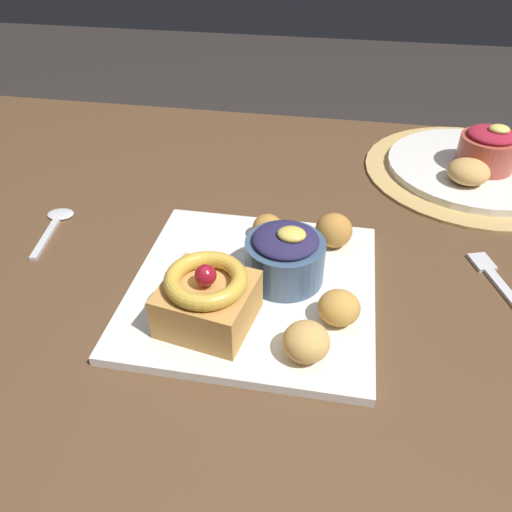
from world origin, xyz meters
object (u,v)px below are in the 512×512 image
at_px(fritter_extra, 339,308).
at_px(back_pastry, 468,172).
at_px(cake_slice, 207,298).
at_px(berry_ramekin, 285,256).
at_px(front_plate, 253,288).
at_px(fritter_front, 334,230).
at_px(fritter_middle, 306,342).
at_px(back_plate, 475,167).
at_px(fritter_back, 267,227).
at_px(spoon, 54,224).
at_px(back_ramekin, 488,148).
at_px(fork, 495,279).

distance_m(fritter_extra, back_pastry, 0.39).
xyz_separation_m(cake_slice, berry_ramekin, (0.07, 0.09, -0.00)).
bearing_deg(cake_slice, front_plate, 62.58).
bearing_deg(berry_ramekin, cake_slice, -128.72).
xyz_separation_m(fritter_front, fritter_middle, (-0.02, -0.20, -0.00)).
height_order(back_plate, back_pastry, back_pastry).
height_order(fritter_middle, back_plate, fritter_middle).
height_order(berry_ramekin, fritter_back, berry_ramekin).
bearing_deg(front_plate, fritter_back, 89.27).
relative_size(fritter_front, back_pastry, 0.75).
bearing_deg(spoon, fritter_back, -96.87).
bearing_deg(fritter_front, back_ramekin, 47.81).
xyz_separation_m(front_plate, fork, (0.30, 0.08, -0.00)).
bearing_deg(fritter_back, fritter_front, -0.77).
distance_m(fritter_middle, back_plate, 0.53).
bearing_deg(back_plate, cake_slice, -128.93).
distance_m(cake_slice, back_ramekin, 0.56).
distance_m(fritter_middle, back_pastry, 0.46).
xyz_separation_m(fritter_front, fork, (0.21, -0.02, -0.03)).
bearing_deg(fritter_front, cake_slice, -126.74).
bearing_deg(berry_ramekin, back_pastry, 47.86).
bearing_deg(fritter_extra, fritter_front, 95.73).
bearing_deg(spoon, front_plate, -114.81).
distance_m(cake_slice, fritter_back, 0.18).
height_order(cake_slice, fritter_extra, cake_slice).
distance_m(cake_slice, back_pastry, 0.50).
distance_m(fritter_front, spoon, 0.40).
relative_size(fritter_back, fritter_extra, 0.85).
distance_m(cake_slice, fritter_extra, 0.15).
relative_size(front_plate, spoon, 2.33).
xyz_separation_m(cake_slice, back_ramekin, (0.36, 0.43, 0.00)).
bearing_deg(fritter_back, berry_ramekin, -67.09).
xyz_separation_m(fritter_front, fritter_extra, (0.01, -0.14, -0.00)).
height_order(fritter_front, fork, fritter_front).
relative_size(front_plate, berry_ramekin, 3.04).
bearing_deg(back_pastry, front_plate, -134.00).
height_order(fritter_back, fork, fritter_back).
bearing_deg(fritter_extra, back_plate, 62.72).
bearing_deg(berry_ramekin, fritter_extra, -42.79).
height_order(fritter_middle, back_ramekin, back_ramekin).
distance_m(front_plate, fritter_front, 0.14).
bearing_deg(back_ramekin, front_plate, -132.23).
distance_m(cake_slice, back_plate, 0.57).
bearing_deg(back_plate, fritter_middle, -117.39).
xyz_separation_m(cake_slice, fork, (0.34, 0.15, -0.04)).
relative_size(fritter_middle, fritter_back, 1.25).
xyz_separation_m(fritter_back, back_plate, (0.32, 0.27, -0.02)).
xyz_separation_m(front_plate, back_ramekin, (0.33, 0.36, 0.04)).
bearing_deg(fritter_back, fork, -4.81).
bearing_deg(spoon, back_pastry, -79.43).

